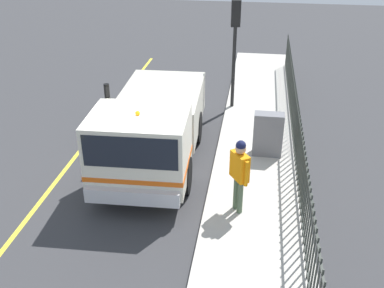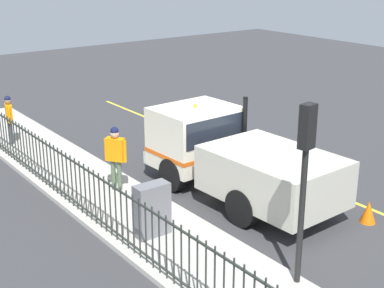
{
  "view_description": "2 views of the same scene",
  "coord_description": "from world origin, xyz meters",
  "px_view_note": "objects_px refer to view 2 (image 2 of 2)",
  "views": [
    {
      "loc": [
        2.88,
        -9.88,
        6.43
      ],
      "look_at": [
        1.37,
        0.12,
        1.11
      ],
      "focal_mm": 42.2,
      "sensor_mm": 36.0,
      "label": 1
    },
    {
      "loc": [
        9.64,
        11.69,
        6.35
      ],
      "look_at": [
        0.99,
        0.12,
        1.48
      ],
      "focal_mm": 52.64,
      "sensor_mm": 36.0,
      "label": 2
    }
  ],
  "objects_px": {
    "utility_cabinet": "(152,210)",
    "pedestrian_distant": "(9,114)",
    "worker_standing": "(115,152)",
    "traffic_light_near": "(305,159)",
    "work_truck": "(228,153)",
    "traffic_cone": "(368,212)"
  },
  "relations": [
    {
      "from": "utility_cabinet",
      "to": "pedestrian_distant",
      "type": "bearing_deg",
      "value": -88.41
    },
    {
      "from": "worker_standing",
      "to": "traffic_light_near",
      "type": "height_order",
      "value": "traffic_light_near"
    },
    {
      "from": "pedestrian_distant",
      "to": "utility_cabinet",
      "type": "height_order",
      "value": "pedestrian_distant"
    },
    {
      "from": "work_truck",
      "to": "pedestrian_distant",
      "type": "height_order",
      "value": "work_truck"
    },
    {
      "from": "pedestrian_distant",
      "to": "traffic_cone",
      "type": "xyz_separation_m",
      "value": [
        -5.02,
        11.09,
        -0.87
      ]
    },
    {
      "from": "traffic_light_near",
      "to": "utility_cabinet",
      "type": "distance_m",
      "value": 4.14
    },
    {
      "from": "worker_standing",
      "to": "utility_cabinet",
      "type": "height_order",
      "value": "worker_standing"
    },
    {
      "from": "worker_standing",
      "to": "traffic_cone",
      "type": "xyz_separation_m",
      "value": [
        -4.12,
        5.31,
        -0.96
      ]
    },
    {
      "from": "traffic_light_near",
      "to": "utility_cabinet",
      "type": "relative_size",
      "value": 2.9
    },
    {
      "from": "traffic_light_near",
      "to": "traffic_cone",
      "type": "relative_size",
      "value": 6.54
    },
    {
      "from": "worker_standing",
      "to": "pedestrian_distant",
      "type": "bearing_deg",
      "value": 155.34
    },
    {
      "from": "utility_cabinet",
      "to": "traffic_cone",
      "type": "relative_size",
      "value": 2.25
    },
    {
      "from": "traffic_light_near",
      "to": "traffic_cone",
      "type": "xyz_separation_m",
      "value": [
        -3.54,
        -0.94,
        -2.46
      ]
    },
    {
      "from": "pedestrian_distant",
      "to": "worker_standing",
      "type": "bearing_deg",
      "value": 24.3
    },
    {
      "from": "worker_standing",
      "to": "traffic_cone",
      "type": "relative_size",
      "value": 3.25
    },
    {
      "from": "work_truck",
      "to": "traffic_light_near",
      "type": "distance_m",
      "value": 5.01
    },
    {
      "from": "traffic_cone",
      "to": "utility_cabinet",
      "type": "bearing_deg",
      "value": -27.41
    },
    {
      "from": "pedestrian_distant",
      "to": "utility_cabinet",
      "type": "xyz_separation_m",
      "value": [
        -0.24,
        8.61,
        -0.4
      ]
    },
    {
      "from": "pedestrian_distant",
      "to": "traffic_light_near",
      "type": "distance_m",
      "value": 12.22
    },
    {
      "from": "worker_standing",
      "to": "utility_cabinet",
      "type": "relative_size",
      "value": 1.44
    },
    {
      "from": "traffic_light_near",
      "to": "traffic_cone",
      "type": "height_order",
      "value": "traffic_light_near"
    },
    {
      "from": "traffic_light_near",
      "to": "utility_cabinet",
      "type": "bearing_deg",
      "value": 101.25
    }
  ]
}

